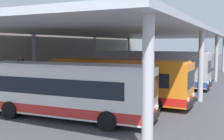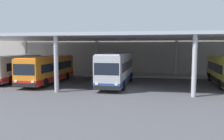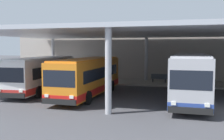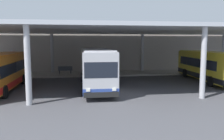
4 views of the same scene
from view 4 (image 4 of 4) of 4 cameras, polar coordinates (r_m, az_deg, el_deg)
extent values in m
plane|color=#47474C|center=(19.05, 0.65, -5.79)|extent=(200.00, 200.00, 0.00)
cube|color=#A39E93|center=(30.52, -2.94, -0.90)|extent=(42.00, 4.50, 0.18)
cube|color=#ADA399|center=(33.50, -3.53, 5.14)|extent=(48.00, 1.60, 6.43)
cube|color=silver|center=(24.08, -1.49, 9.74)|extent=(40.00, 17.00, 0.30)
cylinder|color=#B2B2B7|center=(16.23, -19.81, 1.02)|extent=(0.40, 0.40, 5.25)
cylinder|color=#B2B2B7|center=(32.04, -14.35, 3.82)|extent=(0.40, 0.40, 5.25)
cylinder|color=#B2B2B7|center=(18.39, 21.34, 1.58)|extent=(0.40, 0.40, 5.25)
cylinder|color=#B2B2B7|center=(33.19, 7.41, 4.06)|extent=(0.40, 0.40, 5.25)
cylinder|color=#B2B2B7|center=(38.48, 25.38, 3.83)|extent=(0.40, 0.40, 5.25)
cube|color=orange|center=(22.26, -25.56, -0.20)|extent=(2.58, 10.42, 2.70)
cube|color=red|center=(22.39, -25.43, -2.74)|extent=(2.60, 10.44, 0.50)
cube|color=black|center=(22.37, -25.48, 0.61)|extent=(2.60, 8.55, 0.90)
cylinder|color=black|center=(19.03, -24.71, -4.89)|extent=(0.29, 1.00, 1.00)
cylinder|color=black|center=(24.84, -20.77, -2.12)|extent=(0.29, 1.00, 1.00)
cube|color=#B7B7BC|center=(21.54, -4.00, 0.77)|extent=(2.68, 11.24, 3.10)
cube|color=#2D4799|center=(21.70, -3.97, -2.39)|extent=(2.70, 11.26, 0.50)
cube|color=black|center=(21.66, -4.03, 1.60)|extent=(2.69, 9.22, 0.90)
cube|color=black|center=(16.00, -2.69, -0.02)|extent=(2.30, 0.16, 1.10)
cube|color=black|center=(16.20, -2.62, -6.04)|extent=(2.45, 0.20, 0.36)
cube|color=silver|center=(21.44, -4.03, 5.05)|extent=(2.47, 10.79, 0.12)
cube|color=yellow|center=(15.95, -2.72, 3.63)|extent=(1.75, 0.15, 0.28)
cube|color=white|center=(16.08, -5.84, -4.89)|extent=(0.28, 0.08, 0.20)
cube|color=white|center=(16.24, 0.54, -4.74)|extent=(0.28, 0.08, 0.20)
cylinder|color=black|center=(18.27, -7.08, -4.78)|extent=(0.30, 1.00, 1.00)
cylinder|color=black|center=(18.46, 0.57, -4.61)|extent=(0.30, 1.00, 1.00)
cylinder|color=black|center=(24.73, -7.28, -1.77)|extent=(0.30, 1.00, 1.00)
cylinder|color=black|center=(24.87, -1.63, -1.67)|extent=(0.30, 1.00, 1.00)
cube|color=yellow|center=(26.93, 22.22, 1.05)|extent=(3.20, 10.55, 2.70)
cube|color=black|center=(27.04, 22.13, -1.06)|extent=(3.22, 10.57, 0.50)
cube|color=black|center=(27.04, 22.11, 1.71)|extent=(3.11, 8.68, 0.90)
cube|color=yellow|center=(26.84, 22.36, 4.04)|extent=(2.97, 10.12, 0.12)
cylinder|color=black|center=(23.68, 22.98, -2.63)|extent=(0.35, 1.02, 1.00)
cylinder|color=black|center=(29.13, 17.42, -0.75)|extent=(0.35, 1.02, 1.00)
cylinder|color=black|center=(30.15, 21.74, -0.68)|extent=(0.35, 1.02, 1.00)
cube|color=#4C515B|center=(30.34, -11.32, -0.04)|extent=(1.80, 0.44, 0.08)
cube|color=#4C515B|center=(30.51, -11.32, 0.47)|extent=(1.80, 0.06, 0.44)
cube|color=#2D2D33|center=(30.41, -12.63, -0.48)|extent=(0.10, 0.36, 0.45)
cube|color=#2D2D33|center=(30.34, -9.99, -0.44)|extent=(0.10, 0.36, 0.45)
cylinder|color=#33383D|center=(30.06, -6.38, -0.01)|extent=(0.48, 0.48, 0.90)
cylinder|color=black|center=(30.01, -6.39, 0.92)|extent=(0.52, 0.52, 0.08)
cylinder|color=#B2B2B7|center=(30.36, -23.13, 1.74)|extent=(0.12, 0.12, 3.20)
cube|color=#B22323|center=(30.31, -23.17, 2.46)|extent=(0.70, 0.04, 1.80)
camera|label=1|loc=(27.32, -70.39, 2.53)|focal=43.42mm
camera|label=2|loc=(7.32, 119.58, -3.12)|focal=37.32mm
camera|label=3|loc=(1.53, 50.87, 1.56)|focal=41.79mm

